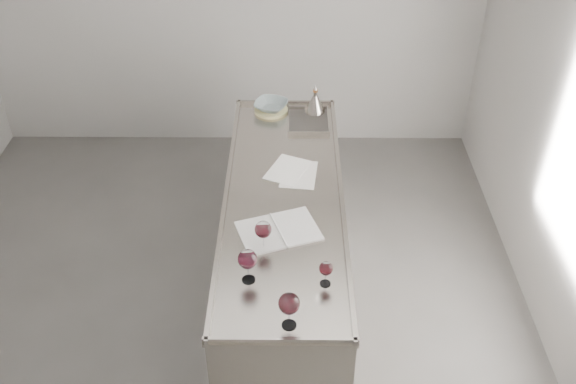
{
  "coord_description": "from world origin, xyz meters",
  "views": [
    {
      "loc": [
        0.55,
        -2.96,
        3.42
      ],
      "look_at": [
        0.53,
        0.23,
        1.02
      ],
      "focal_mm": 40.0,
      "sensor_mm": 36.0,
      "label": 1
    }
  ],
  "objects_px": {
    "counter": "(284,250)",
    "ceramic_bowl": "(271,106)",
    "wine_glass_right": "(289,304)",
    "wine_glass_middle": "(248,260)",
    "wine_funnel": "(315,103)",
    "notebook": "(279,231)",
    "wine_glass_left": "(263,230)",
    "wine_glass_small": "(326,269)"
  },
  "relations": [
    {
      "from": "wine_glass_small",
      "to": "notebook",
      "type": "distance_m",
      "value": 0.51
    },
    {
      "from": "wine_glass_middle",
      "to": "wine_funnel",
      "type": "xyz_separation_m",
      "value": [
        0.41,
        1.84,
        -0.08
      ]
    },
    {
      "from": "wine_glass_small",
      "to": "wine_funnel",
      "type": "height_order",
      "value": "wine_funnel"
    },
    {
      "from": "counter",
      "to": "wine_funnel",
      "type": "relative_size",
      "value": 10.45
    },
    {
      "from": "counter",
      "to": "notebook",
      "type": "distance_m",
      "value": 0.59
    },
    {
      "from": "wine_glass_left",
      "to": "notebook",
      "type": "xyz_separation_m",
      "value": [
        0.08,
        0.15,
        -0.13
      ]
    },
    {
      "from": "notebook",
      "to": "wine_glass_middle",
      "type": "bearing_deg",
      "value": -130.65
    },
    {
      "from": "wine_glass_small",
      "to": "notebook",
      "type": "bearing_deg",
      "value": 121.02
    },
    {
      "from": "wine_glass_left",
      "to": "notebook",
      "type": "height_order",
      "value": "wine_glass_left"
    },
    {
      "from": "counter",
      "to": "wine_glass_small",
      "type": "xyz_separation_m",
      "value": [
        0.23,
        -0.79,
        0.58
      ]
    },
    {
      "from": "counter",
      "to": "wine_glass_left",
      "type": "relative_size",
      "value": 12.71
    },
    {
      "from": "counter",
      "to": "ceramic_bowl",
      "type": "distance_m",
      "value": 1.2
    },
    {
      "from": "wine_glass_middle",
      "to": "wine_glass_right",
      "type": "relative_size",
      "value": 0.97
    },
    {
      "from": "notebook",
      "to": "ceramic_bowl",
      "type": "distance_m",
      "value": 1.44
    },
    {
      "from": "counter",
      "to": "wine_glass_left",
      "type": "xyz_separation_m",
      "value": [
        -0.11,
        -0.5,
        0.6
      ]
    },
    {
      "from": "wine_glass_middle",
      "to": "ceramic_bowl",
      "type": "height_order",
      "value": "wine_glass_middle"
    },
    {
      "from": "counter",
      "to": "notebook",
      "type": "relative_size",
      "value": 4.47
    },
    {
      "from": "counter",
      "to": "ceramic_bowl",
      "type": "xyz_separation_m",
      "value": [
        -0.11,
        1.08,
        0.52
      ]
    },
    {
      "from": "ceramic_bowl",
      "to": "wine_funnel",
      "type": "relative_size",
      "value": 1.07
    },
    {
      "from": "wine_glass_right",
      "to": "notebook",
      "type": "distance_m",
      "value": 0.74
    },
    {
      "from": "wine_glass_right",
      "to": "wine_glass_small",
      "type": "xyz_separation_m",
      "value": [
        0.19,
        0.29,
        -0.04
      ]
    },
    {
      "from": "counter",
      "to": "wine_glass_middle",
      "type": "relative_size",
      "value": 11.66
    },
    {
      "from": "wine_glass_left",
      "to": "ceramic_bowl",
      "type": "relative_size",
      "value": 0.77
    },
    {
      "from": "wine_glass_right",
      "to": "notebook",
      "type": "relative_size",
      "value": 0.39
    },
    {
      "from": "wine_glass_middle",
      "to": "wine_funnel",
      "type": "distance_m",
      "value": 1.89
    },
    {
      "from": "wine_glass_right",
      "to": "notebook",
      "type": "bearing_deg",
      "value": 95.2
    },
    {
      "from": "wine_glass_right",
      "to": "wine_glass_middle",
      "type": "bearing_deg",
      "value": 124.67
    },
    {
      "from": "notebook",
      "to": "wine_glass_small",
      "type": "bearing_deg",
      "value": -78.58
    },
    {
      "from": "counter",
      "to": "wine_glass_middle",
      "type": "distance_m",
      "value": 0.99
    },
    {
      "from": "notebook",
      "to": "wine_glass_right",
      "type": "bearing_deg",
      "value": -104.39
    },
    {
      "from": "counter",
      "to": "wine_glass_right",
      "type": "height_order",
      "value": "wine_glass_right"
    },
    {
      "from": "counter",
      "to": "wine_glass_right",
      "type": "distance_m",
      "value": 1.25
    },
    {
      "from": "wine_glass_middle",
      "to": "wine_glass_left",
      "type": "bearing_deg",
      "value": 74.32
    },
    {
      "from": "wine_glass_middle",
      "to": "notebook",
      "type": "relative_size",
      "value": 0.38
    },
    {
      "from": "counter",
      "to": "ceramic_bowl",
      "type": "relative_size",
      "value": 9.76
    },
    {
      "from": "notebook",
      "to": "counter",
      "type": "bearing_deg",
      "value": 66.23
    },
    {
      "from": "wine_glass_middle",
      "to": "ceramic_bowl",
      "type": "xyz_separation_m",
      "value": [
        0.07,
        1.84,
        -0.1
      ]
    },
    {
      "from": "wine_glass_middle",
      "to": "wine_glass_small",
      "type": "distance_m",
      "value": 0.42
    },
    {
      "from": "wine_glass_small",
      "to": "wine_glass_right",
      "type": "bearing_deg",
      "value": -123.47
    },
    {
      "from": "wine_glass_middle",
      "to": "notebook",
      "type": "xyz_separation_m",
      "value": [
        0.16,
        0.41,
        -0.14
      ]
    },
    {
      "from": "wine_glass_small",
      "to": "wine_funnel",
      "type": "bearing_deg",
      "value": 90.17
    },
    {
      "from": "notebook",
      "to": "wine_funnel",
      "type": "xyz_separation_m",
      "value": [
        0.25,
        1.43,
        0.06
      ]
    }
  ]
}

